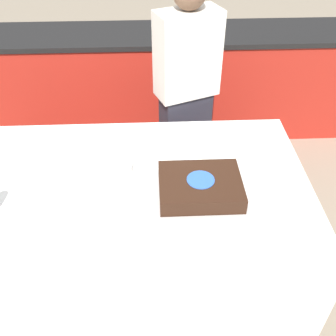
% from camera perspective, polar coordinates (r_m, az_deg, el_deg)
% --- Properties ---
extents(ground_plane, '(14.00, 14.00, 0.00)m').
position_cam_1_polar(ground_plane, '(2.62, -3.57, -14.42)').
color(ground_plane, gray).
extents(back_counter, '(4.40, 0.58, 0.92)m').
position_cam_1_polar(back_counter, '(3.60, -3.80, 12.18)').
color(back_counter, '#A82319').
rests_on(back_counter, ground_plane).
extents(dining_table, '(1.81, 1.16, 0.74)m').
position_cam_1_polar(dining_table, '(2.33, -3.94, -9.06)').
color(dining_table, silver).
rests_on(dining_table, ground_plane).
extents(cake, '(0.45, 0.36, 0.09)m').
position_cam_1_polar(cake, '(1.98, 4.69, -2.71)').
color(cake, '#B7B2AD').
rests_on(cake, dining_table).
extents(plate_stack, '(0.22, 0.22, 0.05)m').
position_cam_1_polar(plate_stack, '(2.14, -8.15, 0.01)').
color(plate_stack, white).
rests_on(plate_stack, dining_table).
extents(side_plate_near_cake, '(0.19, 0.19, 0.00)m').
position_cam_1_polar(side_plate_near_cake, '(2.24, 4.73, 1.71)').
color(side_plate_near_cake, white).
rests_on(side_plate_near_cake, dining_table).
extents(utensil_pile, '(0.14, 0.09, 0.02)m').
position_cam_1_polar(utensil_pile, '(1.74, 0.82, -12.00)').
color(utensil_pile, white).
rests_on(utensil_pile, dining_table).
extents(person_cutting_cake, '(0.44, 0.33, 1.57)m').
position_cam_1_polar(person_cutting_cake, '(2.69, 2.64, 10.43)').
color(person_cutting_cake, '#282833').
rests_on(person_cutting_cake, ground_plane).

